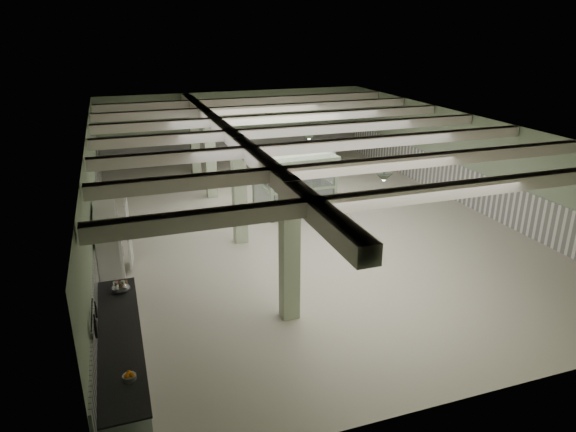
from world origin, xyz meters
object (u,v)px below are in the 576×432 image
object	(u,v)px
prep_counter	(121,354)
guard_booth	(294,170)
walkin_cooler	(110,246)
filing_cabinet	(322,185)

from	to	relation	value
prep_counter	guard_booth	bearing A→B (deg)	51.16
prep_counter	walkin_cooler	bearing A→B (deg)	91.08
guard_booth	filing_cabinet	distance (m)	1.73
prep_counter	guard_booth	xyz separation A→B (m)	(6.78, 8.42, 1.12)
guard_booth	walkin_cooler	bearing A→B (deg)	-152.33
prep_counter	guard_booth	size ratio (longest dim) A/B	1.77
prep_counter	filing_cabinet	size ratio (longest dim) A/B	3.75
filing_cabinet	guard_booth	bearing A→B (deg)	-168.67
guard_booth	prep_counter	bearing A→B (deg)	-131.28
prep_counter	filing_cabinet	distance (m)	12.11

